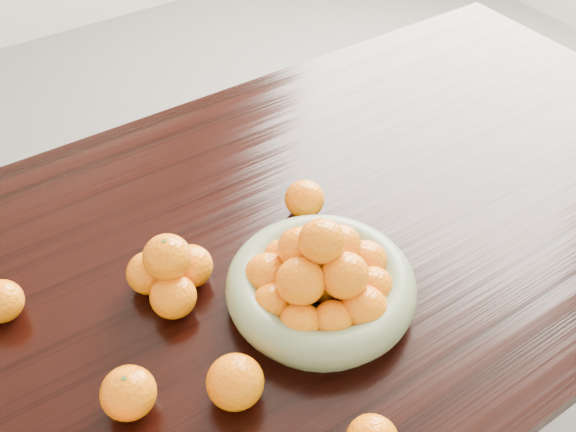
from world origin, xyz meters
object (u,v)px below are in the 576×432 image
dining_table (286,272)px  fruit_bowl (321,282)px  loose_orange_0 (129,393)px  orange_pyramid (170,273)px

dining_table → fruit_bowl: (-0.03, -0.15, 0.14)m
dining_table → fruit_bowl: bearing=-101.3°
fruit_bowl → loose_orange_0: fruit_bowl is taller
fruit_bowl → orange_pyramid: (-0.20, 0.15, 0.00)m
fruit_bowl → loose_orange_0: 0.34m
dining_table → orange_pyramid: size_ratio=13.95×
dining_table → loose_orange_0: size_ratio=25.10×
dining_table → fruit_bowl: fruit_bowl is taller
orange_pyramid → loose_orange_0: orange_pyramid is taller
fruit_bowl → orange_pyramid: bearing=142.3°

